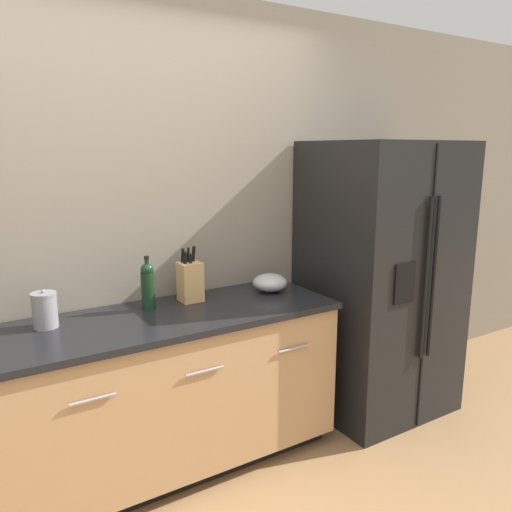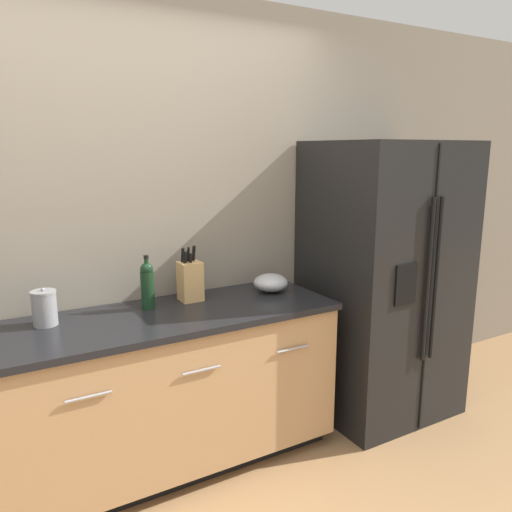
% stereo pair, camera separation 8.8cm
% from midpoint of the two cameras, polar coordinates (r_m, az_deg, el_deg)
% --- Properties ---
extents(wall_back, '(10.00, 0.05, 2.60)m').
position_cam_midpoint_polar(wall_back, '(2.89, -15.00, 2.88)').
color(wall_back, gray).
rests_on(wall_back, ground_plane).
extents(counter_unit, '(2.25, 0.64, 0.90)m').
position_cam_midpoint_polar(counter_unit, '(2.80, -14.87, -15.73)').
color(counter_unit, black).
rests_on(counter_unit, ground_plane).
extents(refrigerator, '(0.90, 0.79, 1.79)m').
position_cam_midpoint_polar(refrigerator, '(3.41, 13.28, -2.58)').
color(refrigerator, black).
rests_on(refrigerator, ground_plane).
extents(knife_block, '(0.12, 0.12, 0.31)m').
position_cam_midpoint_polar(knife_block, '(2.86, -8.41, -2.83)').
color(knife_block, tan).
rests_on(knife_block, counter_unit).
extents(wine_bottle, '(0.07, 0.07, 0.30)m').
position_cam_midpoint_polar(wine_bottle, '(2.74, -13.16, -3.29)').
color(wine_bottle, black).
rests_on(wine_bottle, counter_unit).
extents(steel_canister, '(0.12, 0.12, 0.19)m').
position_cam_midpoint_polar(steel_canister, '(2.64, -23.89, -5.67)').
color(steel_canister, gray).
rests_on(steel_canister, counter_unit).
extents(mixing_bowl, '(0.21, 0.21, 0.11)m').
position_cam_midpoint_polar(mixing_bowl, '(3.03, 0.79, -3.06)').
color(mixing_bowl, '#A3A3A5').
rests_on(mixing_bowl, counter_unit).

